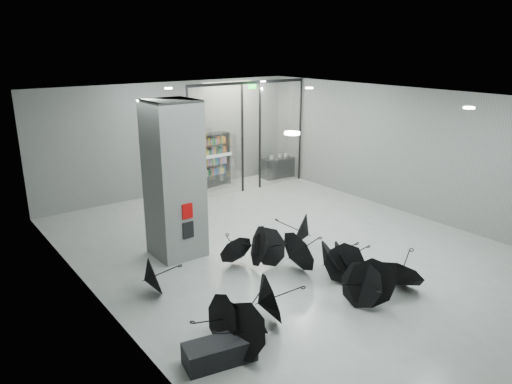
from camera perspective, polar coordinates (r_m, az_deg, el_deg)
room at (r=11.81m, az=5.58°, el=5.23°), size 14.00×14.02×4.01m
column at (r=12.22m, az=-9.69°, el=1.40°), size 1.20×1.20×4.00m
fire_cabinet at (r=11.89m, az=-8.15°, el=-2.26°), size 0.28×0.04×0.38m
info_panel at (r=12.07m, az=-8.05°, el=-4.50°), size 0.30×0.03×0.42m
exit_sign at (r=17.24m, az=-0.45°, el=12.38°), size 0.30×0.06×0.15m
glass_partition at (r=17.61m, az=-0.85°, el=7.10°), size 5.06×0.08×4.00m
bench at (r=8.75m, az=-4.34°, el=-18.38°), size 1.32×0.77×0.40m
bookshelf at (r=18.29m, az=-5.84°, el=3.68°), size 1.89×0.63×2.04m
shop_counter at (r=19.72m, az=2.65°, el=2.91°), size 1.39×0.65×0.81m
umbrella_cluster at (r=10.83m, az=4.52°, el=-10.17°), size 5.65×4.39×1.28m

